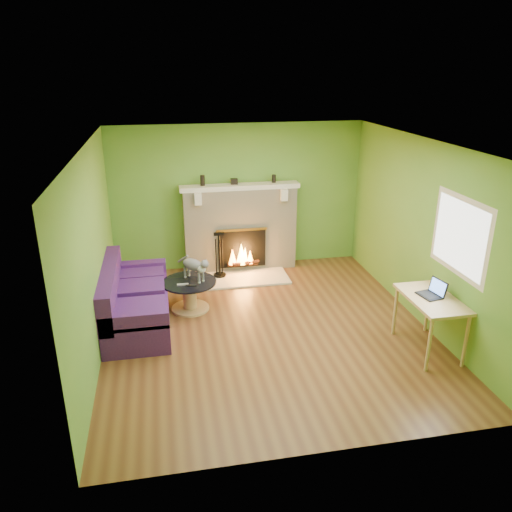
{
  "coord_description": "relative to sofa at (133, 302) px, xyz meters",
  "views": [
    {
      "loc": [
        -1.34,
        -6.15,
        3.53
      ],
      "look_at": [
        -0.08,
        0.4,
        0.96
      ],
      "focal_mm": 35.0,
      "sensor_mm": 36.0,
      "label": 1
    }
  ],
  "objects": [
    {
      "name": "window_frame",
      "position": [
        4.1,
        -1.43,
        1.21
      ],
      "size": [
        0.0,
        1.2,
        1.2
      ],
      "primitive_type": "plane",
      "rotation": [
        1.57,
        0.0,
        -1.57
      ],
      "color": "silver",
      "rests_on": "wall_right"
    },
    {
      "name": "mantel_vase_left",
      "position": [
        1.21,
        1.8,
        1.33
      ],
      "size": [
        0.08,
        0.08,
        0.18
      ],
      "primitive_type": "cylinder",
      "color": "black",
      "rests_on": "mantel"
    },
    {
      "name": "mantel_box",
      "position": [
        1.76,
        1.8,
        1.29
      ],
      "size": [
        0.12,
        0.08,
        0.1
      ],
      "primitive_type": "cube",
      "color": "black",
      "rests_on": "mantel"
    },
    {
      "name": "coffee_table",
      "position": [
        0.83,
        0.29,
        -0.07
      ],
      "size": [
        0.83,
        0.83,
        0.47
      ],
      "color": "tan",
      "rests_on": "floor"
    },
    {
      "name": "mantel",
      "position": [
        1.86,
        1.77,
        1.2
      ],
      "size": [
        2.1,
        0.28,
        0.08
      ],
      "primitive_type": "cube",
      "color": "silver",
      "rests_on": "fireplace"
    },
    {
      "name": "remote_silver",
      "position": [
        0.73,
        0.17,
        0.14
      ],
      "size": [
        0.17,
        0.05,
        0.02
      ],
      "primitive_type": "cube",
      "rotation": [
        0.0,
        0.0,
        -0.01
      ],
      "color": "gray",
      "rests_on": "coffee_table"
    },
    {
      "name": "laptop",
      "position": [
        3.79,
        -1.42,
        0.53
      ],
      "size": [
        0.31,
        0.34,
        0.22
      ],
      "primitive_type": null,
      "rotation": [
        0.0,
        0.0,
        0.19
      ],
      "color": "black",
      "rests_on": "desk"
    },
    {
      "name": "desk",
      "position": [
        3.81,
        -1.47,
        0.33
      ],
      "size": [
        0.59,
        1.02,
        0.76
      ],
      "color": "tan",
      "rests_on": "floor"
    },
    {
      "name": "window_pane",
      "position": [
        4.09,
        -1.43,
        1.21
      ],
      "size": [
        0.0,
        1.06,
        1.06
      ],
      "primitive_type": "plane",
      "rotation": [
        1.57,
        0.0,
        -1.57
      ],
      "color": "white",
      "rests_on": "wall_right"
    },
    {
      "name": "remote_black",
      "position": [
        0.85,
        0.11,
        0.14
      ],
      "size": [
        0.16,
        0.07,
        0.02
      ],
      "primitive_type": "cube",
      "rotation": [
        0.0,
        0.0,
        -0.16
      ],
      "color": "black",
      "rests_on": "coffee_table"
    },
    {
      "name": "wall_left",
      "position": [
        -0.39,
        -0.53,
        0.96
      ],
      "size": [
        0.0,
        5.0,
        5.0
      ],
      "primitive_type": "plane",
      "rotation": [
        1.57,
        0.0,
        1.57
      ],
      "color": "#5A9530",
      "rests_on": "floor"
    },
    {
      "name": "sofa",
      "position": [
        0.0,
        0.0,
        0.0
      ],
      "size": [
        0.89,
        1.95,
        0.87
      ],
      "color": "#3C1758",
      "rests_on": "floor"
    },
    {
      "name": "hearth",
      "position": [
        1.86,
        1.27,
        -0.32
      ],
      "size": [
        1.5,
        0.75,
        0.03
      ],
      "primitive_type": "cube",
      "color": "beige",
      "rests_on": "floor"
    },
    {
      "name": "cat",
      "position": [
        0.91,
        0.34,
        0.32
      ],
      "size": [
        0.57,
        0.64,
        0.39
      ],
      "primitive_type": null,
      "rotation": [
        0.0,
        0.0,
        0.67
      ],
      "color": "#5E5E63",
      "rests_on": "coffee_table"
    },
    {
      "name": "wall_front",
      "position": [
        1.86,
        -3.03,
        0.96
      ],
      "size": [
        5.0,
        0.0,
        5.0
      ],
      "primitive_type": "plane",
      "rotation": [
        -1.57,
        0.0,
        0.0
      ],
      "color": "#5A9530",
      "rests_on": "floor"
    },
    {
      "name": "wall_back",
      "position": [
        1.86,
        1.97,
        0.96
      ],
      "size": [
        5.0,
        0.0,
        5.0
      ],
      "primitive_type": "plane",
      "rotation": [
        1.57,
        0.0,
        0.0
      ],
      "color": "#5A9530",
      "rests_on": "floor"
    },
    {
      "name": "fire_tools",
      "position": [
        1.43,
        1.42,
        0.1
      ],
      "size": [
        0.22,
        0.22,
        0.81
      ],
      "primitive_type": null,
      "color": "black",
      "rests_on": "hearth"
    },
    {
      "name": "fireplace",
      "position": [
        1.86,
        1.79,
        0.43
      ],
      "size": [
        2.1,
        0.46,
        1.58
      ],
      "color": "beige",
      "rests_on": "floor"
    },
    {
      "name": "floor",
      "position": [
        1.86,
        -0.53,
        -0.34
      ],
      "size": [
        5.0,
        5.0,
        0.0
      ],
      "primitive_type": "plane",
      "color": "brown",
      "rests_on": "ground"
    },
    {
      "name": "ceiling",
      "position": [
        1.86,
        -0.53,
        2.26
      ],
      "size": [
        5.0,
        5.0,
        0.0
      ],
      "primitive_type": "plane",
      "rotation": [
        3.14,
        0.0,
        0.0
      ],
      "color": "white",
      "rests_on": "wall_back"
    },
    {
      "name": "wall_right",
      "position": [
        4.11,
        -0.53,
        0.96
      ],
      "size": [
        0.0,
        5.0,
        5.0
      ],
      "primitive_type": "plane",
      "rotation": [
        1.57,
        0.0,
        -1.57
      ],
      "color": "#5A9530",
      "rests_on": "floor"
    },
    {
      "name": "mantel_vase_right",
      "position": [
        2.47,
        1.8,
        1.31
      ],
      "size": [
        0.07,
        0.07,
        0.14
      ],
      "primitive_type": "cylinder",
      "color": "black",
      "rests_on": "mantel"
    }
  ]
}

